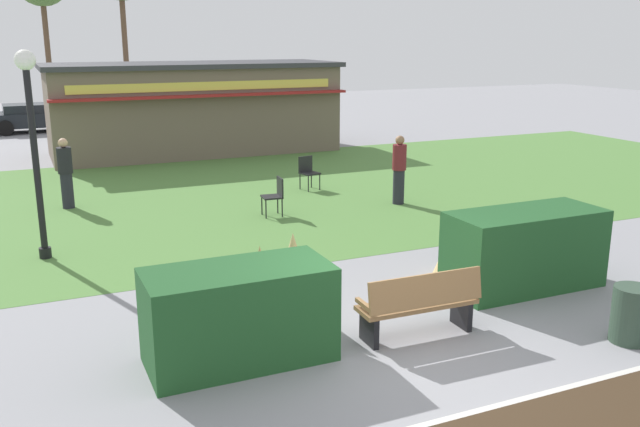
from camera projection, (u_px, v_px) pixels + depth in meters
ground_plane at (392, 354)px, 8.89m from camera, size 80.00×80.00×0.00m
lawn_patch at (202, 198)px, 17.47m from camera, size 36.00×12.00×0.01m
park_bench at (420, 304)px, 9.27m from camera, size 1.71×0.56×0.95m
hedge_left at (239, 315)px, 8.57m from camera, size 2.32×1.10×1.23m
hedge_right at (524, 250)px, 11.10m from camera, size 2.58×1.10×1.29m
ornamental_grass_behind_left at (260, 281)px, 9.97m from camera, size 0.57×0.57×1.08m
ornamental_grass_behind_right at (452, 256)px, 11.37m from camera, size 0.56×0.56×0.92m
ornamental_grass_behind_center at (456, 249)px, 11.63m from camera, size 0.78×0.78×0.98m
ornamental_grass_behind_far at (293, 277)px, 9.79m from camera, size 0.79×0.79×1.32m
lamppost_mid at (32, 129)px, 12.13m from camera, size 0.36×0.36×3.79m
trash_bin at (631, 315)px, 9.15m from camera, size 0.52×0.52×0.78m
food_kiosk at (194, 108)px, 24.09m from camera, size 10.00×4.14×3.13m
cafe_chair_west at (308, 170)px, 18.34m from camera, size 0.53×0.53×0.89m
cafe_chair_east at (276, 193)px, 15.61m from camera, size 0.48×0.48×0.89m
person_strolling at (399, 169)px, 16.65m from camera, size 0.34×0.34×1.69m
person_standing at (66, 173)px, 16.23m from camera, size 0.34×0.34×1.69m
parked_car_west_slot at (36, 117)px, 29.57m from camera, size 4.27×2.19×1.20m
parked_car_center_slot at (156, 112)px, 31.60m from camera, size 4.31×2.26×1.20m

